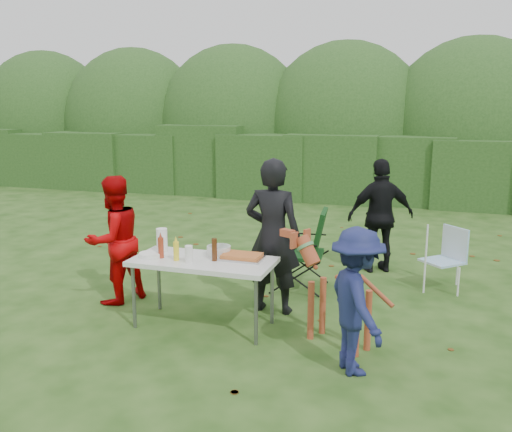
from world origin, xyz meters
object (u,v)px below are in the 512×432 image
(ketchup_bottle, at_px, (161,248))
(beer_bottle, at_px, (214,250))
(folding_table, at_px, (203,264))
(mustard_bottle, at_px, (176,251))
(dog, at_px, (339,294))
(lawn_chair, at_px, (442,259))
(person_red_jacket, at_px, (114,240))
(person_cook, at_px, (273,236))
(child, at_px, (357,301))
(person_black_puffy, at_px, (381,216))
(camping_chair, at_px, (300,249))
(paper_towel_roll, at_px, (162,240))

(ketchup_bottle, bearing_deg, beer_bottle, 7.33)
(folding_table, bearing_deg, mustard_bottle, -154.54)
(dog, distance_m, lawn_chair, 2.27)
(folding_table, distance_m, person_red_jacket, 1.34)
(lawn_chair, height_order, mustard_bottle, mustard_bottle)
(ketchup_bottle, xyz_separation_m, beer_bottle, (0.58, 0.07, 0.01))
(folding_table, bearing_deg, person_cook, 47.83)
(dog, bearing_deg, person_red_jacket, 19.44)
(folding_table, xyz_separation_m, child, (1.68, -0.51, -0.03))
(folding_table, distance_m, person_black_puffy, 3.02)
(folding_table, relative_size, person_red_jacket, 0.98)
(folding_table, distance_m, beer_bottle, 0.22)
(child, bearing_deg, mustard_bottle, 48.02)
(mustard_bottle, xyz_separation_m, ketchup_bottle, (-0.20, 0.04, 0.01))
(person_red_jacket, xyz_separation_m, dog, (2.75, -0.36, -0.24))
(child, xyz_separation_m, camping_chair, (-0.98, 1.99, -0.13))
(person_black_puffy, height_order, ketchup_bottle, person_black_puffy)
(child, distance_m, lawn_chair, 2.66)
(person_cook, xyz_separation_m, paper_towel_roll, (-1.13, -0.49, -0.01))
(person_cook, relative_size, dog, 1.61)
(child, xyz_separation_m, paper_towel_roll, (-2.23, 0.66, 0.21))
(folding_table, relative_size, ketchup_bottle, 6.82)
(person_red_jacket, distance_m, person_black_puffy, 3.64)
(beer_bottle, bearing_deg, mustard_bottle, -164.02)
(child, distance_m, camping_chair, 2.22)
(child, height_order, camping_chair, child)
(person_black_puffy, relative_size, beer_bottle, 6.68)
(folding_table, distance_m, ketchup_bottle, 0.48)
(mustard_bottle, bearing_deg, camping_chair, 59.26)
(camping_chair, bearing_deg, mustard_bottle, 53.06)
(person_red_jacket, bearing_deg, beer_bottle, 98.61)
(folding_table, bearing_deg, person_black_puffy, 58.11)
(paper_towel_roll, bearing_deg, folding_table, -15.05)
(ketchup_bottle, bearing_deg, person_black_puffy, 52.38)
(lawn_chair, distance_m, beer_bottle, 3.10)
(dog, bearing_deg, child, 141.61)
(person_black_puffy, bearing_deg, child, 66.92)
(beer_bottle, bearing_deg, ketchup_bottle, -172.67)
(mustard_bottle, relative_size, paper_towel_roll, 0.77)
(paper_towel_roll, bearing_deg, lawn_chair, 32.15)
(lawn_chair, height_order, paper_towel_roll, paper_towel_roll)
(dog, bearing_deg, folding_table, 26.51)
(person_black_puffy, distance_m, beer_bottle, 2.95)
(person_cook, relative_size, child, 1.34)
(dog, relative_size, lawn_chair, 1.36)
(lawn_chair, bearing_deg, child, 29.56)
(person_black_puffy, relative_size, mustard_bottle, 8.02)
(person_red_jacket, bearing_deg, mustard_bottle, 88.56)
(person_red_jacket, height_order, beer_bottle, person_red_jacket)
(camping_chair, bearing_deg, lawn_chair, -168.56)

